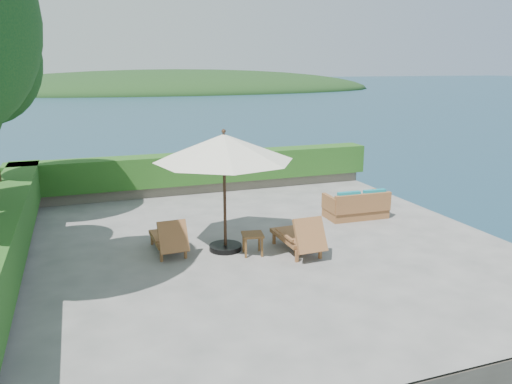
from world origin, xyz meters
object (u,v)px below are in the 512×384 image
object	(u,v)px
side_table	(253,237)
wicker_loveseat	(357,207)
patio_umbrella	(224,149)
lounge_left	(169,238)
lounge_right	(299,236)

from	to	relation	value
side_table	wicker_loveseat	world-z (taller)	wicker_loveseat
patio_umbrella	lounge_left	xyz separation A→B (m)	(-1.30, 0.22, -2.06)
side_table	lounge_right	bearing A→B (deg)	-15.18
lounge_right	wicker_loveseat	distance (m)	3.39
lounge_left	lounge_right	xyz separation A→B (m)	(2.87, -1.01, 0.03)
patio_umbrella	lounge_right	bearing A→B (deg)	-26.79
lounge_right	lounge_left	bearing A→B (deg)	158.85
lounge_left	side_table	xyz separation A→B (m)	(1.81, -0.73, 0.04)
side_table	wicker_loveseat	size ratio (longest dim) A/B	0.31
side_table	patio_umbrella	bearing A→B (deg)	135.32
lounge_right	side_table	bearing A→B (deg)	163.13
lounge_right	wicker_loveseat	bearing A→B (deg)	34.68
lounge_right	wicker_loveseat	world-z (taller)	lounge_right
lounge_right	side_table	size ratio (longest dim) A/B	3.10
patio_umbrella	side_table	bearing A→B (deg)	-44.68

